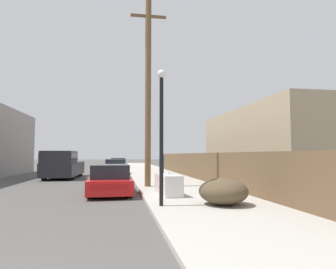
# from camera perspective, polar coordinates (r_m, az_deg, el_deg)

# --- Properties ---
(sidewalk_curb) EXTENTS (4.20, 63.00, 0.12)m
(sidewalk_curb) POSITION_cam_1_polar(r_m,az_deg,el_deg) (26.34, -2.80, -7.36)
(sidewalk_curb) COLOR #ADA89E
(sidewalk_curb) RESTS_ON ground
(discarded_fridge) EXTENTS (0.83, 1.90, 0.81)m
(discarded_fridge) POSITION_cam_1_polar(r_m,az_deg,el_deg) (11.64, 0.06, -9.51)
(discarded_fridge) COLOR silver
(discarded_fridge) RESTS_ON sidewalk_curb
(parked_sports_car_red) EXTENTS (1.86, 4.11, 1.25)m
(parked_sports_car_red) POSITION_cam_1_polar(r_m,az_deg,el_deg) (13.01, -10.99, -8.62)
(parked_sports_car_red) COLOR red
(parked_sports_car_red) RESTS_ON ground
(car_parked_mid) EXTENTS (2.08, 4.40, 1.29)m
(car_parked_mid) POSITION_cam_1_polar(r_m,az_deg,el_deg) (25.84, -10.11, -6.15)
(car_parked_mid) COLOR silver
(car_parked_mid) RESTS_ON ground
(car_parked_far) EXTENTS (2.16, 4.15, 1.28)m
(car_parked_far) POSITION_cam_1_polar(r_m,az_deg,el_deg) (36.29, -9.39, -5.51)
(car_parked_far) COLOR gray
(car_parked_far) RESTS_ON ground
(pickup_truck) EXTENTS (2.23, 5.76, 1.91)m
(pickup_truck) POSITION_cam_1_polar(r_m,az_deg,el_deg) (22.31, -19.47, -5.48)
(pickup_truck) COLOR #232328
(pickup_truck) RESTS_ON ground
(utility_pole) EXTENTS (1.80, 0.30, 9.50)m
(utility_pole) POSITION_cam_1_polar(r_m,az_deg,el_deg) (15.11, -3.81, 8.84)
(utility_pole) COLOR brown
(utility_pole) RESTS_ON sidewalk_curb
(street_lamp) EXTENTS (0.26, 0.26, 4.16)m
(street_lamp) POSITION_cam_1_polar(r_m,az_deg,el_deg) (9.15, -1.26, 1.84)
(street_lamp) COLOR black
(street_lamp) RESTS_ON sidewalk_curb
(brush_pile) EXTENTS (1.50, 1.64, 0.81)m
(brush_pile) POSITION_cam_1_polar(r_m,az_deg,el_deg) (9.56, 10.48, -10.59)
(brush_pile) COLOR brown
(brush_pile) RESTS_ON sidewalk_curb
(wooden_fence) EXTENTS (0.08, 30.36, 1.64)m
(wooden_fence) POSITION_cam_1_polar(r_m,az_deg,el_deg) (20.02, 5.03, -5.92)
(wooden_fence) COLOR brown
(wooden_fence) RESTS_ON sidewalk_curb
(building_right_house) EXTENTS (6.00, 12.98, 4.61)m
(building_right_house) POSITION_cam_1_polar(r_m,az_deg,el_deg) (21.35, 20.07, -1.91)
(building_right_house) COLOR tan
(building_right_house) RESTS_ON ground
(pedestrian) EXTENTS (0.34, 0.34, 1.79)m
(pedestrian) POSITION_cam_1_polar(r_m,az_deg,el_deg) (20.70, -1.20, -5.57)
(pedestrian) COLOR #282D42
(pedestrian) RESTS_ON sidewalk_curb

